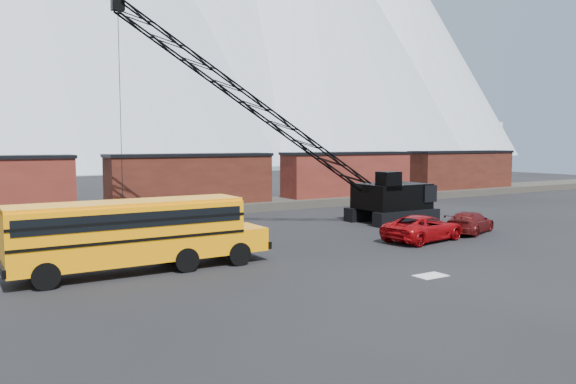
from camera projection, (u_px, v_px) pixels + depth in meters
name	position (u px, v px, depth m)	size (l,w,h in m)	color
ground	(363.00, 261.00, 27.34)	(160.00, 160.00, 0.00)	black
gravel_berm	(192.00, 209.00, 45.98)	(120.00, 5.00, 0.70)	#48433B
boxcar_mid	(192.00, 179.00, 45.77)	(13.70, 3.10, 4.17)	#4C1F15
boxcar_east_near	(348.00, 174.00, 54.11)	(13.70, 3.10, 4.17)	#4E1A16
boxcar_east_far	(462.00, 170.00, 62.46)	(13.70, 3.10, 4.17)	#4C1F15
snow_patch	(431.00, 276.00, 24.20)	(1.40, 0.90, 0.02)	silver
school_bus	(137.00, 232.00, 24.76)	(11.65, 2.65, 3.19)	#FF9305
red_pickup	(423.00, 228.00, 32.84)	(2.52, 5.47, 1.52)	#95070A
maroon_suv	(470.00, 222.00, 35.65)	(1.93, 4.74, 1.38)	#4F0E0E
crawler_crane	(266.00, 113.00, 36.14)	(21.98, 5.04, 14.04)	black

